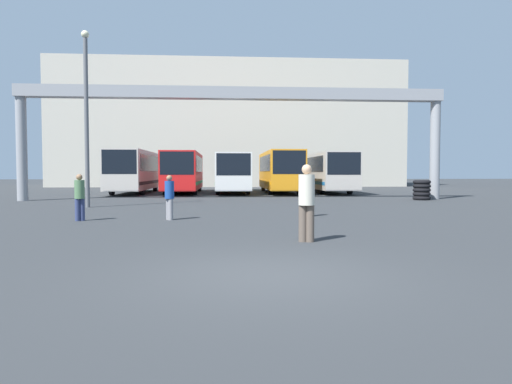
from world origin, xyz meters
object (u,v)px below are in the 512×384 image
at_px(pedestrian_near_center, 307,201).
at_px(tire_stack, 422,190).
at_px(pedestrian_mid_left, 169,196).
at_px(bus_slot_1, 184,170).
at_px(bus_slot_0, 135,169).
at_px(bus_slot_3, 280,169).
at_px(lamp_post, 86,112).
at_px(bus_slot_2, 232,171).
at_px(pedestrian_near_right, 80,196).
at_px(bus_slot_4, 325,170).
at_px(pedestrian_mid_right, 306,194).

relative_size(pedestrian_near_center, tire_stack, 1.56).
bearing_deg(pedestrian_mid_left, bus_slot_1, -31.26).
xyz_separation_m(bus_slot_0, bus_slot_3, (11.56, -0.22, -0.01)).
bearing_deg(pedestrian_near_center, bus_slot_1, -62.15).
bearing_deg(bus_slot_0, lamp_post, -87.75).
distance_m(bus_slot_2, pedestrian_near_center, 26.42).
bearing_deg(tire_stack, pedestrian_near_center, -122.08).
bearing_deg(bus_slot_3, lamp_post, -127.10).
xyz_separation_m(bus_slot_2, lamp_post, (-7.13, -15.07, 2.75)).
height_order(bus_slot_3, pedestrian_mid_left, bus_slot_3).
bearing_deg(bus_slot_2, bus_slot_0, -177.51).
bearing_deg(pedestrian_near_right, bus_slot_2, -134.06).
distance_m(bus_slot_2, pedestrian_mid_left, 21.25).
distance_m(bus_slot_0, tire_stack, 21.56).
xyz_separation_m(pedestrian_mid_left, pedestrian_near_right, (-3.04, -0.11, 0.02)).
xyz_separation_m(bus_slot_0, pedestrian_mid_left, (5.14, -20.74, -1.06)).
xyz_separation_m(bus_slot_4, pedestrian_near_right, (-13.32, -21.13, -0.97)).
bearing_deg(bus_slot_4, lamp_post, -134.66).
relative_size(bus_slot_1, tire_stack, 8.77).
xyz_separation_m(bus_slot_3, pedestrian_mid_right, (-1.46, -19.73, -1.04)).
bearing_deg(pedestrian_mid_left, bus_slot_4, -60.91).
bearing_deg(bus_slot_4, tire_stack, -71.62).
relative_size(bus_slot_3, lamp_post, 1.29).
xyz_separation_m(bus_slot_1, pedestrian_mid_left, (1.28, -20.43, -0.99)).
distance_m(bus_slot_0, pedestrian_near_center, 27.58).
relative_size(bus_slot_0, pedestrian_near_center, 5.98).
distance_m(tire_stack, lamp_post, 19.28).
xyz_separation_m(pedestrian_mid_left, pedestrian_near_center, (3.89, -5.31, 0.16)).
relative_size(bus_slot_0, bus_slot_3, 1.04).
height_order(bus_slot_3, lamp_post, lamp_post).
distance_m(bus_slot_4, lamp_post, 21.28).
bearing_deg(bus_slot_0, pedestrian_mid_right, -63.13).
relative_size(bus_slot_1, pedestrian_near_right, 6.53).
bearing_deg(bus_slot_3, bus_slot_0, 178.93).
bearing_deg(tire_stack, bus_slot_2, 136.60).
bearing_deg(lamp_post, pedestrian_near_right, -76.09).
bearing_deg(tire_stack, bus_slot_0, 151.51).
xyz_separation_m(bus_slot_3, lamp_post, (-10.98, -14.52, 2.63)).
height_order(bus_slot_0, pedestrian_near_right, bus_slot_0).
height_order(bus_slot_4, pedestrian_near_center, bus_slot_4).
xyz_separation_m(bus_slot_0, lamp_post, (0.58, -14.74, 2.62)).
bearing_deg(bus_slot_1, pedestrian_mid_right, -72.34).
bearing_deg(tire_stack, bus_slot_4, 108.38).
relative_size(tire_stack, lamp_post, 0.14).
relative_size(bus_slot_0, pedestrian_near_right, 6.92).
relative_size(bus_slot_4, pedestrian_mid_left, 7.45).
bearing_deg(pedestrian_mid_right, bus_slot_2, -29.68).
relative_size(bus_slot_2, pedestrian_mid_right, 7.43).
bearing_deg(pedestrian_mid_right, bus_slot_4, -51.13).
bearing_deg(bus_slot_1, lamp_post, -102.79).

